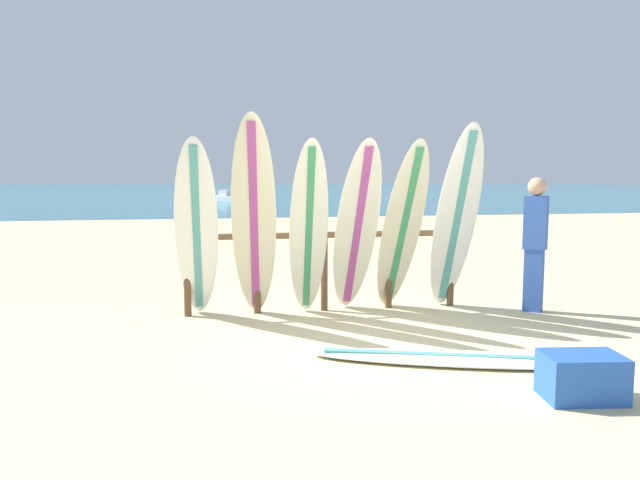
{
  "coord_description": "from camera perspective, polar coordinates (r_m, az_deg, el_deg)",
  "views": [
    {
      "loc": [
        -1.7,
        -5.79,
        1.76
      ],
      "look_at": [
        -0.3,
        1.97,
        0.88
      ],
      "focal_mm": 33.62,
      "sensor_mm": 36.0,
      "label": 1
    }
  ],
  "objects": [
    {
      "name": "surfboard_leaning_right",
      "position": [
        7.73,
        12.82,
        1.93
      ],
      "size": [
        0.55,
        1.0,
        2.37
      ],
      "color": "white",
      "rests_on": "ground"
    },
    {
      "name": "cooler_box",
      "position": [
        5.21,
        23.67,
        -11.84
      ],
      "size": [
        0.65,
        0.48,
        0.36
      ],
      "primitive_type": "cube",
      "rotation": [
        0.0,
        0.0,
        -0.13
      ],
      "color": "blue",
      "rests_on": "ground"
    },
    {
      "name": "ground_plane",
      "position": [
        6.28,
        5.97,
        -9.95
      ],
      "size": [
        120.0,
        120.0,
        0.0
      ],
      "primitive_type": "plane",
      "color": "beige"
    },
    {
      "name": "surfboard_leaning_center_left",
      "position": [
        7.15,
        -1.09,
        0.92
      ],
      "size": [
        0.53,
        1.02,
        2.17
      ],
      "color": "white",
      "rests_on": "ground"
    },
    {
      "name": "surfboard_leaning_center",
      "position": [
        7.42,
        3.52,
        1.17
      ],
      "size": [
        0.62,
        1.03,
        2.18
      ],
      "color": "silver",
      "rests_on": "ground"
    },
    {
      "name": "surfboard_leaning_far_left",
      "position": [
        7.19,
        -11.67,
        0.86
      ],
      "size": [
        0.52,
        1.05,
        2.18
      ],
      "color": "white",
      "rests_on": "ground"
    },
    {
      "name": "surfboard_leaning_center_right",
      "position": [
        7.57,
        7.83,
        1.21
      ],
      "size": [
        0.67,
        1.04,
        2.18
      ],
      "color": "beige",
      "rests_on": "ground"
    },
    {
      "name": "beachgoer_standing",
      "position": [
        8.06,
        19.8,
        0.16
      ],
      "size": [
        0.32,
        0.31,
        1.71
      ],
      "color": "#3359B2",
      "rests_on": "ground"
    },
    {
      "name": "surfboard_lying_on_sand",
      "position": [
        5.86,
        13.44,
        -10.93
      ],
      "size": [
        2.85,
        1.35,
        0.08
      ],
      "color": "white",
      "rests_on": "ground"
    },
    {
      "name": "surfboard_leaning_left",
      "position": [
        7.14,
        -6.31,
        2.01
      ],
      "size": [
        0.63,
        1.03,
        2.45
      ],
      "color": "beige",
      "rests_on": "ground"
    },
    {
      "name": "surfboard_rack",
      "position": [
        7.66,
        0.4,
        -1.58
      ],
      "size": [
        3.54,
        0.09,
        1.13
      ],
      "color": "brown",
      "rests_on": "ground"
    },
    {
      "name": "ocean_water",
      "position": [
        63.83,
        -8.77,
        4.71
      ],
      "size": [
        120.0,
        80.0,
        0.01
      ],
      "primitive_type": "cube",
      "color": "teal",
      "rests_on": "ground"
    },
    {
      "name": "small_boat_offshore",
      "position": [
        38.14,
        -8.92,
        4.02
      ],
      "size": [
        2.07,
        2.54,
        0.71
      ],
      "color": "silver",
      "rests_on": "ocean_water"
    }
  ]
}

